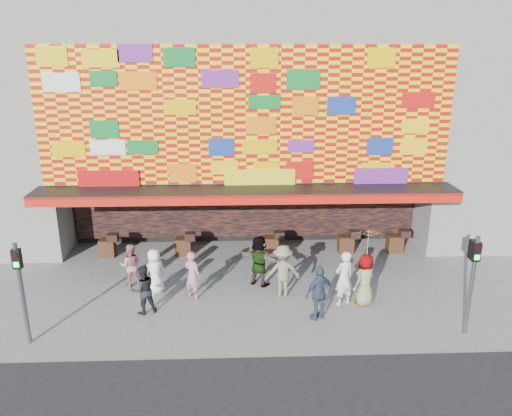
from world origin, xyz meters
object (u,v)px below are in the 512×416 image
at_px(signal_right, 473,275).
at_px(ped_a, 155,272).
at_px(ped_d, 283,271).
at_px(ped_e, 319,293).
at_px(ped_h, 344,278).
at_px(ped_b, 192,275).
at_px(ped_f, 259,261).
at_px(parasol, 368,243).
at_px(ped_c, 143,290).
at_px(ped_g, 365,280).
at_px(ped_i, 131,265).
at_px(signal_left, 21,282).

xyz_separation_m(signal_right, ped_a, (-9.31, 2.85, -1.08)).
relative_size(ped_d, ped_e, 1.02).
xyz_separation_m(ped_e, ped_h, (0.94, 0.88, 0.04)).
distance_m(ped_b, ped_e, 4.20).
bearing_deg(ped_f, parasol, -171.73).
bearing_deg(ped_h, ped_e, 19.17).
height_order(ped_b, ped_c, ped_b).
distance_m(ped_g, ped_i, 7.89).
distance_m(ped_a, ped_e, 5.52).
distance_m(ped_a, ped_i, 1.09).
relative_size(ped_e, ped_f, 0.97).
distance_m(ped_c, ped_g, 6.98).
height_order(signal_left, ped_g, signal_left).
bearing_deg(ped_f, signal_right, -177.30).
xyz_separation_m(signal_left, ped_c, (2.93, 1.55, -1.07)).
distance_m(signal_left, ped_h, 9.45).
xyz_separation_m(ped_i, parasol, (7.72, -1.60, 1.35)).
distance_m(ped_c, ped_h, 6.30).
relative_size(signal_left, ped_h, 1.65).
bearing_deg(ped_e, ped_i, -52.87).
height_order(signal_left, signal_right, same).
bearing_deg(signal_right, ped_c, 170.71).
distance_m(ped_a, ped_h, 6.21).
distance_m(signal_right, parasol, 3.12).
bearing_deg(signal_left, ped_g, 10.57).
xyz_separation_m(ped_e, ped_f, (-1.69, 2.37, 0.03)).
distance_m(ped_i, parasol, 8.00).
bearing_deg(ped_a, signal_right, 124.01).
bearing_deg(ped_i, ped_f, 174.18).
relative_size(signal_left, ped_f, 1.67).
xyz_separation_m(signal_left, ped_h, (9.22, 1.86, -0.95)).
bearing_deg(ped_i, ped_c, 107.12).
bearing_deg(ped_h, parasol, 154.89).
distance_m(ped_b, ped_d, 2.96).
xyz_separation_m(ped_b, ped_c, (-1.44, -0.93, -0.03)).
xyz_separation_m(ped_c, parasol, (6.97, 0.30, 1.33)).
bearing_deg(signal_right, ped_i, 161.39).
bearing_deg(ped_b, signal_right, -162.94).
distance_m(ped_b, ped_f, 2.39).
bearing_deg(ped_i, signal_right, 156.79).
relative_size(ped_e, ped_h, 0.96).
bearing_deg(parasol, ped_c, -177.55).
bearing_deg(signal_right, ped_d, 153.52).
xyz_separation_m(signal_left, ped_f, (6.59, 3.35, -0.96)).
height_order(ped_d, ped_e, ped_d).
bearing_deg(signal_left, ped_d, 19.04).
xyz_separation_m(ped_a, ped_g, (6.81, -1.00, 0.06)).
relative_size(ped_f, ped_i, 1.18).
bearing_deg(ped_c, signal_right, 144.44).
bearing_deg(ped_c, ped_h, 156.55).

